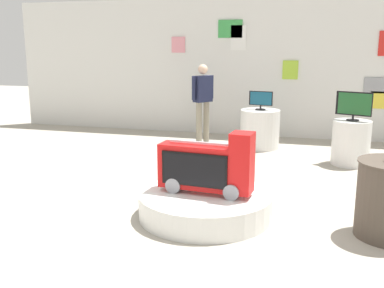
{
  "coord_description": "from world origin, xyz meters",
  "views": [
    {
      "loc": [
        1.22,
        -4.73,
        2.02
      ],
      "look_at": [
        -0.29,
        0.66,
        0.78
      ],
      "focal_mm": 41.57,
      "sensor_mm": 36.0,
      "label": 1
    }
  ],
  "objects": [
    {
      "name": "tv_on_center_rear",
      "position": [
        1.85,
        3.22,
        1.04
      ],
      "size": [
        0.58,
        0.24,
        0.49
      ],
      "color": "black",
      "rests_on": "display_pedestal_center_rear"
    },
    {
      "name": "back_wall_display",
      "position": [
        0.01,
        5.38,
        1.54
      ],
      "size": [
        12.05,
        0.13,
        3.07
      ],
      "color": "silver",
      "rests_on": "ground"
    },
    {
      "name": "shopper_browsing_near_truck",
      "position": [
        -1.04,
        4.18,
        0.97
      ],
      "size": [
        0.38,
        0.47,
        1.65
      ],
      "color": "gray",
      "rests_on": "ground"
    },
    {
      "name": "tv_on_left_rear",
      "position": [
        0.17,
        4.1,
        0.97
      ],
      "size": [
        0.47,
        0.2,
        0.37
      ],
      "color": "black",
      "rests_on": "display_pedestal_left_rear"
    },
    {
      "name": "ground_plane",
      "position": [
        0.0,
        0.0,
        0.0
      ],
      "size": [
        30.0,
        30.0,
        0.0
      ],
      "primitive_type": "plane",
      "color": "#A8A091"
    },
    {
      "name": "display_pedestal_center_rear",
      "position": [
        1.85,
        3.22,
        0.39
      ],
      "size": [
        0.64,
        0.64,
        0.77
      ],
      "primitive_type": "cylinder",
      "color": "silver",
      "rests_on": "ground"
    },
    {
      "name": "main_display_pedestal",
      "position": [
        0.01,
        0.2,
        0.15
      ],
      "size": [
        1.6,
        1.6,
        0.29
      ],
      "primitive_type": "cylinder",
      "color": "silver",
      "rests_on": "ground"
    },
    {
      "name": "display_pedestal_left_rear",
      "position": [
        0.17,
        4.1,
        0.39
      ],
      "size": [
        0.78,
        0.78,
        0.77
      ],
      "primitive_type": "cylinder",
      "color": "silver",
      "rests_on": "ground"
    },
    {
      "name": "novelty_firetruck_tv",
      "position": [
        0.03,
        0.19,
        0.61
      ],
      "size": [
        1.14,
        0.41,
        0.77
      ],
      "color": "gray",
      "rests_on": "main_display_pedestal"
    }
  ]
}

